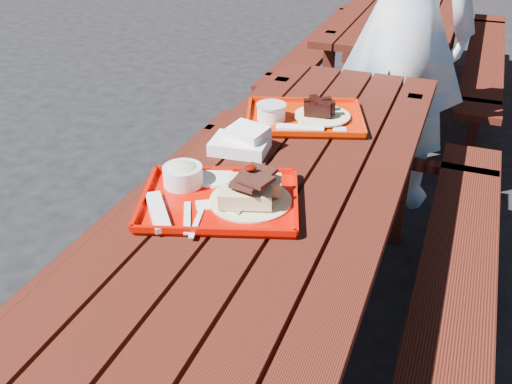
{
  "coord_description": "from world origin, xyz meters",
  "views": [
    {
      "loc": [
        0.49,
        -1.43,
        1.63
      ],
      "look_at": [
        0.0,
        -0.15,
        0.82
      ],
      "focal_mm": 40.0,
      "sensor_mm": 36.0,
      "label": 1
    }
  ],
  "objects_px": {
    "picnic_table_far": "(403,29)",
    "far_tray": "(302,116)",
    "picnic_table_near": "(273,239)",
    "person": "(404,25)",
    "near_tray": "(220,190)"
  },
  "relations": [
    {
      "from": "picnic_table_far",
      "to": "far_tray",
      "type": "relative_size",
      "value": 4.57
    },
    {
      "from": "picnic_table_near",
      "to": "picnic_table_far",
      "type": "relative_size",
      "value": 1.0
    },
    {
      "from": "person",
      "to": "picnic_table_near",
      "type": "bearing_deg",
      "value": 92.77
    },
    {
      "from": "picnic_table_near",
      "to": "picnic_table_far",
      "type": "height_order",
      "value": "same"
    },
    {
      "from": "picnic_table_near",
      "to": "picnic_table_far",
      "type": "xyz_separation_m",
      "value": [
        0.0,
        2.8,
        0.0
      ]
    },
    {
      "from": "person",
      "to": "far_tray",
      "type": "bearing_deg",
      "value": 84.67
    },
    {
      "from": "picnic_table_near",
      "to": "person",
      "type": "distance_m",
      "value": 1.47
    },
    {
      "from": "picnic_table_far",
      "to": "near_tray",
      "type": "xyz_separation_m",
      "value": [
        -0.12,
        -2.92,
        0.22
      ]
    },
    {
      "from": "picnic_table_far",
      "to": "near_tray",
      "type": "relative_size",
      "value": 4.45
    },
    {
      "from": "picnic_table_near",
      "to": "far_tray",
      "type": "distance_m",
      "value": 0.57
    },
    {
      "from": "near_tray",
      "to": "person",
      "type": "xyz_separation_m",
      "value": [
        0.28,
        1.54,
        0.15
      ]
    },
    {
      "from": "picnic_table_far",
      "to": "person",
      "type": "height_order",
      "value": "person"
    },
    {
      "from": "picnic_table_near",
      "to": "near_tray",
      "type": "xyz_separation_m",
      "value": [
        -0.12,
        -0.12,
        0.22
      ]
    },
    {
      "from": "picnic_table_near",
      "to": "near_tray",
      "type": "height_order",
      "value": "near_tray"
    },
    {
      "from": "near_tray",
      "to": "far_tray",
      "type": "distance_m",
      "value": 0.65
    }
  ]
}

